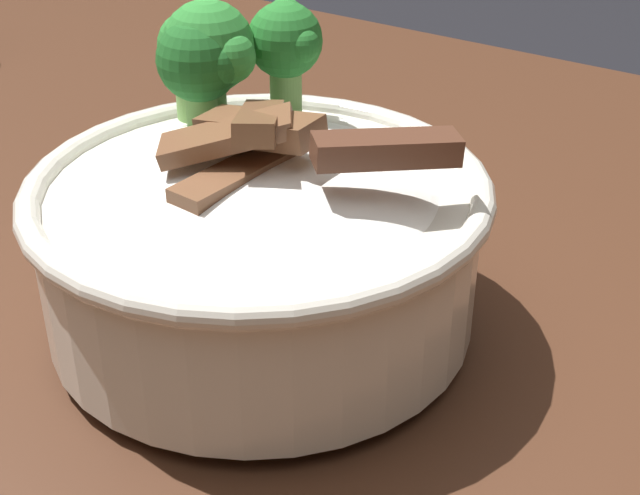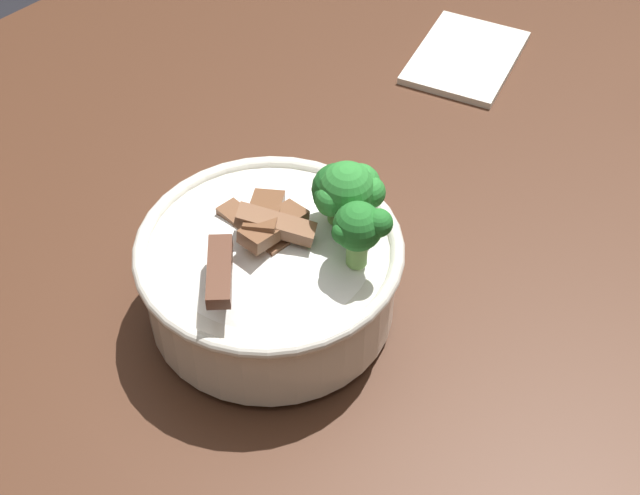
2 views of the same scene
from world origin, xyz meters
The scene contains 3 objects.
dining_table centered at (0.00, 0.00, 0.66)m, with size 1.36×1.02×0.76m.
rice_bowl centered at (0.04, 0.04, 0.82)m, with size 0.22×0.22×0.15m.
folded_napkin centered at (-0.36, -0.06, 0.77)m, with size 0.15×0.11×0.01m, color silver.
Camera 2 is at (0.39, 0.42, 1.38)m, focal length 52.77 mm.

